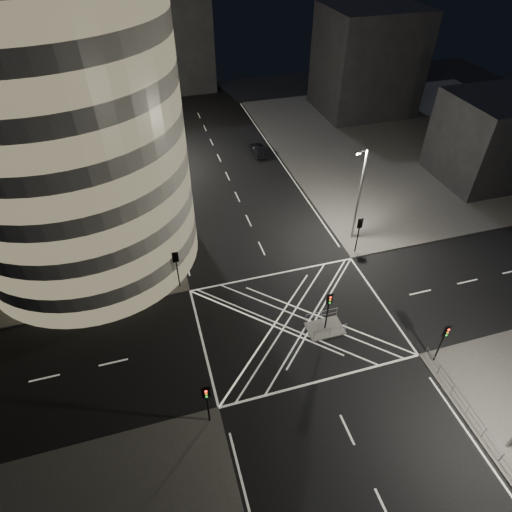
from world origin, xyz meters
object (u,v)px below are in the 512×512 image
object	(u,v)px
traffic_signal_fr	(359,229)
traffic_signal_island	(329,305)
street_lamp_right_far	(359,193)
sedan	(258,150)
central_island	(325,328)
street_lamp_left_near	(158,207)
traffic_signal_nl	(207,398)
street_lamp_left_far	(141,127)
traffic_signal_nr	(444,337)
traffic_signal_fl	(176,263)

from	to	relation	value
traffic_signal_fr	traffic_signal_island	world-z (taller)	same
street_lamp_right_far	sedan	distance (m)	21.54
central_island	street_lamp_left_near	size ratio (longest dim) A/B	0.30
traffic_signal_nl	sedan	world-z (taller)	traffic_signal_nl
traffic_signal_nl	traffic_signal_island	size ratio (longest dim) A/B	1.00
street_lamp_left_far	street_lamp_right_far	bearing A→B (deg)	-48.06
traffic_signal_nr	street_lamp_left_near	world-z (taller)	street_lamp_left_near
street_lamp_right_far	sedan	bearing A→B (deg)	101.27
traffic_signal_nl	street_lamp_right_far	size ratio (longest dim) A/B	0.40
central_island	traffic_signal_nl	distance (m)	12.36
traffic_signal_fr	street_lamp_left_far	size ratio (longest dim) A/B	0.40
traffic_signal_island	street_lamp_left_far	world-z (taller)	street_lamp_left_far
traffic_signal_nl	traffic_signal_nr	world-z (taller)	same
traffic_signal_island	street_lamp_left_far	xyz separation A→B (m)	(-11.44, 31.50, 2.63)
street_lamp_right_far	traffic_signal_fr	bearing A→B (deg)	-106.11
traffic_signal_nr	traffic_signal_fr	bearing A→B (deg)	90.00
traffic_signal_fr	street_lamp_left_near	xyz separation A→B (m)	(-18.24, 5.20, 2.63)
traffic_signal_fl	traffic_signal_nl	xyz separation A→B (m)	(0.00, -13.60, 0.00)
traffic_signal_nl	sedan	xyz separation A→B (m)	(14.14, 36.38, -2.25)
street_lamp_left_near	traffic_signal_nl	bearing A→B (deg)	-88.06
traffic_signal_nl	sedan	bearing A→B (deg)	68.77
traffic_signal_fr	traffic_signal_island	size ratio (longest dim) A/B	1.00
traffic_signal_fr	street_lamp_left_far	xyz separation A→B (m)	(-18.24, 23.20, 2.63)
sedan	street_lamp_right_far	bearing A→B (deg)	103.23
traffic_signal_nl	street_lamp_right_far	world-z (taller)	street_lamp_right_far
traffic_signal_fr	traffic_signal_nr	world-z (taller)	same
traffic_signal_fl	traffic_signal_fr	world-z (taller)	same
traffic_signal_fl	street_lamp_left_far	world-z (taller)	street_lamp_left_far
central_island	traffic_signal_island	bearing A→B (deg)	0.00
traffic_signal_nr	street_lamp_left_near	distance (m)	26.32
street_lamp_right_far	traffic_signal_island	bearing A→B (deg)	-125.30
street_lamp_left_far	traffic_signal_nl	bearing A→B (deg)	-89.01
traffic_signal_fr	street_lamp_left_far	world-z (taller)	street_lamp_left_far
traffic_signal_fl	traffic_signal_nr	world-z (taller)	same
central_island	street_lamp_left_near	distance (m)	18.52
traffic_signal_nr	street_lamp_right_far	world-z (taller)	street_lamp_right_far
street_lamp_right_far	traffic_signal_nr	bearing A→B (deg)	-92.30
traffic_signal_island	sedan	distance (m)	31.34
central_island	traffic_signal_fl	distance (m)	13.91
traffic_signal_nr	street_lamp_left_far	xyz separation A→B (m)	(-18.24, 36.80, 2.63)
traffic_signal_fl	traffic_signal_fr	bearing A→B (deg)	0.00
traffic_signal_island	sedan	world-z (taller)	traffic_signal_island
traffic_signal_fl	traffic_signal_nl	distance (m)	13.60
traffic_signal_fl	traffic_signal_fr	size ratio (longest dim) A/B	1.00
street_lamp_left_far	sedan	world-z (taller)	street_lamp_left_far
traffic_signal_island	traffic_signal_nl	bearing A→B (deg)	-153.86
central_island	traffic_signal_island	xyz separation A→B (m)	(0.00, 0.00, 2.84)
traffic_signal_nr	street_lamp_left_far	bearing A→B (deg)	116.36
traffic_signal_nl	traffic_signal_island	distance (m)	12.03
central_island	traffic_signal_fr	size ratio (longest dim) A/B	0.75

